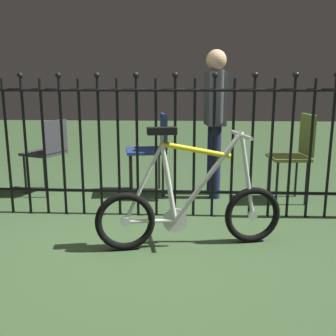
% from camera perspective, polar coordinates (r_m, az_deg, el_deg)
% --- Properties ---
extents(ground_plane, '(20.00, 20.00, 0.00)m').
position_cam_1_polar(ground_plane, '(2.85, -3.75, -11.79)').
color(ground_plane, '#354D2C').
extents(iron_fence, '(3.67, 0.07, 1.33)m').
position_cam_1_polar(iron_fence, '(3.39, -3.45, 3.88)').
color(iron_fence, black).
rests_on(iron_fence, ground).
extents(bicycle, '(1.35, 0.43, 0.88)m').
position_cam_1_polar(bicycle, '(2.79, 3.31, -5.90)').
color(bicycle, black).
rests_on(bicycle, ground).
extents(chair_charcoal, '(0.48, 0.47, 0.80)m').
position_cam_1_polar(chair_charcoal, '(4.30, -17.30, 2.74)').
color(chair_charcoal, black).
rests_on(chair_charcoal, ground).
extents(chair_navy, '(0.48, 0.48, 0.86)m').
position_cam_1_polar(chair_navy, '(4.11, -2.23, 3.44)').
color(chair_navy, black).
rests_on(chair_navy, ground).
extents(chair_olive, '(0.39, 0.39, 0.88)m').
position_cam_1_polar(chair_olive, '(4.04, 18.54, 2.58)').
color(chair_olive, black).
rests_on(chair_olive, ground).
extents(person_visitor, '(0.22, 0.47, 1.50)m').
position_cam_1_polar(person_visitor, '(3.99, 6.98, 8.21)').
color(person_visitor, '#191E3F').
rests_on(person_visitor, ground).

